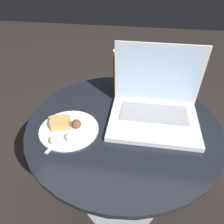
% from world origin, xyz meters
% --- Properties ---
extents(ground_plane, '(6.00, 6.00, 0.00)m').
position_xyz_m(ground_plane, '(0.00, 0.00, 0.00)').
color(ground_plane, black).
extents(table, '(0.75, 0.75, 0.51)m').
position_xyz_m(table, '(0.00, 0.00, 0.38)').
color(table, '#9E9EA3').
rests_on(table, ground_plane).
extents(napkin, '(0.17, 0.13, 0.00)m').
position_xyz_m(napkin, '(-0.22, -0.06, 0.51)').
color(napkin, white).
rests_on(napkin, table).
extents(laptop, '(0.34, 0.26, 0.28)m').
position_xyz_m(laptop, '(0.11, 0.05, 0.56)').
color(laptop, silver).
rests_on(laptop, table).
extents(beer_glass, '(0.06, 0.06, 0.19)m').
position_xyz_m(beer_glass, '(-0.05, 0.23, 0.60)').
color(beer_glass, brown).
rests_on(beer_glass, table).
extents(snack_plate, '(0.22, 0.22, 0.05)m').
position_xyz_m(snack_plate, '(-0.20, -0.08, 0.52)').
color(snack_plate, white).
rests_on(snack_plate, table).
extents(fork, '(0.07, 0.16, 0.00)m').
position_xyz_m(fork, '(-0.21, -0.11, 0.51)').
color(fork, '#B2B2B7').
rests_on(fork, table).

